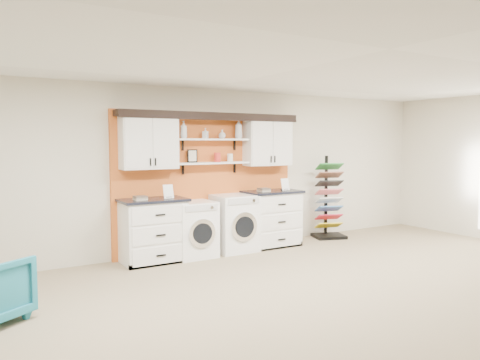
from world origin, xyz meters
TOP-DOWN VIEW (x-y plane):
  - floor at (0.00, 0.00)m, footprint 10.00×10.00m
  - ceiling at (0.00, 0.00)m, footprint 10.00×10.00m
  - wall_back at (0.00, 4.00)m, footprint 10.00×0.00m
  - accent_panel at (0.00, 3.96)m, footprint 3.40×0.07m
  - upper_cabinet_left at (-1.13, 3.79)m, footprint 0.90×0.35m
  - upper_cabinet_right at (1.13, 3.79)m, footprint 0.90×0.35m
  - shelf_lower at (0.00, 3.80)m, footprint 1.32×0.28m
  - shelf_upper at (0.00, 3.80)m, footprint 1.32×0.28m
  - crown_molding at (0.00, 3.81)m, footprint 3.30×0.41m
  - picture_frame at (-0.35, 3.85)m, footprint 0.18×0.02m
  - canister_red at (0.10, 3.80)m, footprint 0.11×0.11m
  - canister_cream at (0.35, 3.80)m, footprint 0.10×0.10m
  - base_cabinet_left at (-1.13, 3.64)m, footprint 1.03×0.66m
  - base_cabinet_right at (1.13, 3.64)m, footprint 1.03×0.66m
  - washer at (-0.44, 3.64)m, footprint 0.65×0.71m
  - dryer at (0.34, 3.64)m, footprint 0.70×0.71m
  - sample_rack at (2.52, 3.67)m, footprint 0.71×0.65m
  - soap_bottle_a at (-0.52, 3.80)m, footprint 0.12×0.12m
  - soap_bottle_b at (-0.13, 3.80)m, footprint 0.11×0.11m
  - soap_bottle_c at (0.19, 3.80)m, footprint 0.16×0.16m
  - soap_bottle_d at (0.52, 3.80)m, footprint 0.18×0.18m

SIDE VIEW (x-z plane):
  - floor at x=0.00m, z-range 0.00..0.00m
  - washer at x=-0.44m, z-range 0.00..0.92m
  - dryer at x=0.34m, z-range 0.00..0.98m
  - base_cabinet_left at x=-1.13m, z-range 0.00..1.00m
  - base_cabinet_right at x=1.13m, z-range 0.00..1.01m
  - sample_rack at x=2.52m, z-range -0.29..1.33m
  - accent_panel at x=0.00m, z-range 0.00..2.40m
  - wall_back at x=0.00m, z-range -3.60..6.40m
  - shelf_lower at x=0.00m, z-range 1.52..1.54m
  - canister_cream at x=0.35m, z-range 1.54..1.69m
  - canister_red at x=0.10m, z-range 1.54..1.71m
  - picture_frame at x=-0.35m, z-range 1.54..1.77m
  - upper_cabinet_left at x=-1.13m, z-range 1.46..2.30m
  - upper_cabinet_right at x=1.13m, z-range 1.46..2.30m
  - shelf_upper at x=0.00m, z-range 1.92..1.94m
  - soap_bottle_c at x=0.19m, z-range 1.95..2.10m
  - soap_bottle_b at x=-0.13m, z-range 1.95..2.12m
  - soap_bottle_a at x=-0.52m, z-range 1.95..2.23m
  - soap_bottle_d at x=0.52m, z-range 1.94..2.28m
  - crown_molding at x=0.00m, z-range 2.26..2.39m
  - ceiling at x=0.00m, z-range 2.80..2.80m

